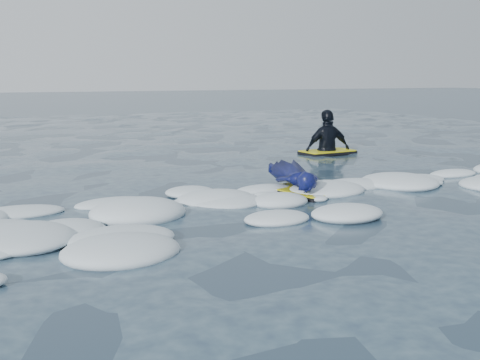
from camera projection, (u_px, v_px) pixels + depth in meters
name	position (u px, v px, depth m)	size (l,w,h in m)	color
ground	(248.00, 225.00, 7.25)	(120.00, 120.00, 0.00)	#1A313F
foam_band	(217.00, 208.00, 8.18)	(12.00, 3.10, 0.30)	white
prone_woman_unit	(295.00, 178.00, 9.25)	(1.01, 1.80, 0.44)	black
waiting_rider_unit	(327.00, 151.00, 13.71)	(1.31, 0.81, 1.87)	black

